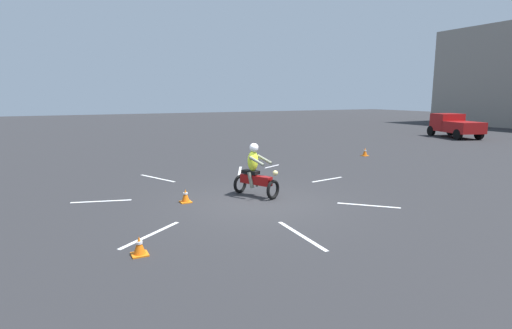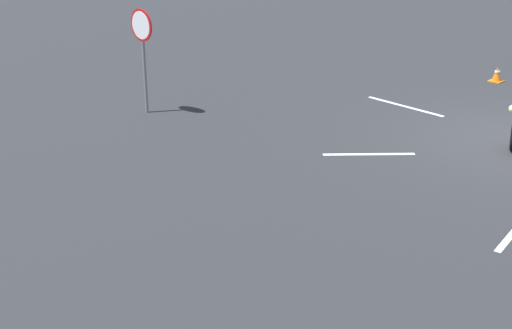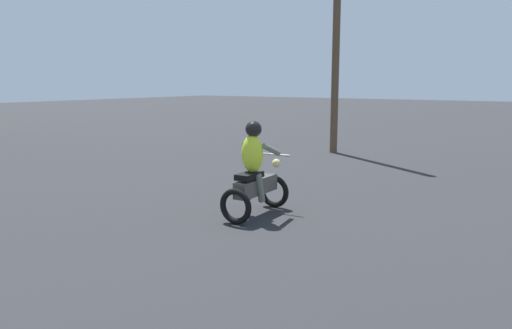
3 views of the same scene
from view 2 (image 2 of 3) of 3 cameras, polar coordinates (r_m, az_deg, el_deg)
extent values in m
cylinder|color=slate|center=(15.84, -8.92, 7.94)|extent=(0.07, 0.07, 2.20)
cylinder|color=red|center=(15.65, -9.16, 10.95)|extent=(0.70, 0.03, 0.70)
cylinder|color=white|center=(15.64, -9.21, 10.94)|extent=(0.60, 0.01, 0.60)
cube|color=orange|center=(19.43, 18.66, 6.34)|extent=(0.32, 0.32, 0.03)
cone|color=orange|center=(19.38, 18.73, 6.89)|extent=(0.24, 0.24, 0.35)
cylinder|color=white|center=(19.37, 18.74, 7.04)|extent=(0.13, 0.13, 0.05)
cube|color=silver|center=(16.72, 11.83, 4.58)|extent=(2.07, 0.19, 0.01)
cube|color=silver|center=(13.66, 9.02, 0.82)|extent=(1.29, 1.32, 0.01)
camera|label=1|loc=(24.17, 3.94, 17.74)|focal=28.00mm
camera|label=3|loc=(6.67, 24.64, -2.61)|focal=35.00mm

